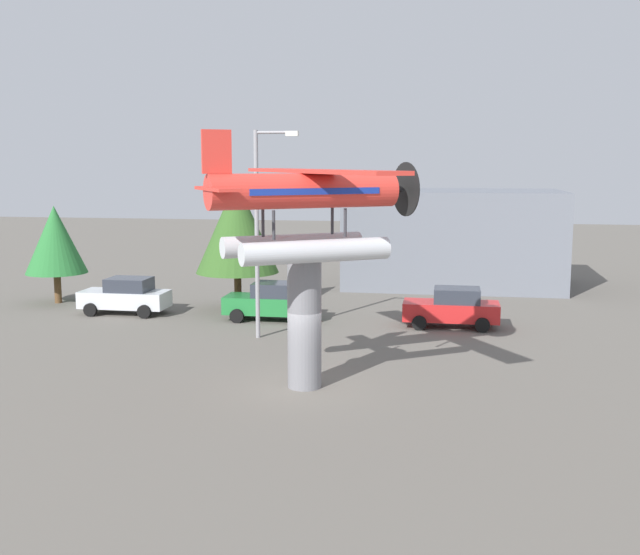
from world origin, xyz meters
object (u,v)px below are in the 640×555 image
object	(u,v)px
car_mid_green	(271,301)
streetlight_primary	(261,220)
storefront_building	(453,238)
tree_west	(55,240)
car_near_silver	(126,296)
display_pedestal	(304,324)
floatplane_monument	(308,206)
car_far_red	(452,308)
tree_east	(237,227)

from	to	relation	value
car_mid_green	streetlight_primary	xyz separation A→B (m)	(0.45, -3.59, 4.03)
storefront_building	tree_west	size ratio (longest dim) A/B	2.47
car_mid_green	car_near_silver	bearing A→B (deg)	-1.94
streetlight_primary	storefront_building	size ratio (longest dim) A/B	0.68
tree_west	display_pedestal	bearing A→B (deg)	-39.04
floatplane_monument	car_far_red	distance (m)	12.08
car_far_red	tree_west	distance (m)	20.52
floatplane_monument	tree_west	world-z (taller)	floatplane_monument
floatplane_monument	tree_east	size ratio (longest dim) A/B	1.46
car_far_red	floatplane_monument	bearing A→B (deg)	64.96
storefront_building	tree_east	distance (m)	14.35
car_near_silver	streetlight_primary	world-z (taller)	streetlight_primary
floatplane_monument	streetlight_primary	world-z (taller)	streetlight_primary
car_mid_green	streetlight_primary	size ratio (longest dim) A/B	0.49
car_far_red	tree_west	world-z (taller)	tree_west
floatplane_monument	car_near_silver	xyz separation A→B (m)	(-10.88, 10.35, -5.00)
display_pedestal	car_mid_green	bearing A→B (deg)	109.00
streetlight_primary	tree_east	world-z (taller)	streetlight_primary
floatplane_monument	display_pedestal	bearing A→B (deg)	-180.00
car_far_red	tree_east	xyz separation A→B (m)	(-10.47, 2.28, 3.25)
car_far_red	tree_west	bearing A→B (deg)	-7.08
display_pedestal	car_mid_green	distance (m)	10.83
tree_west	tree_east	bearing A→B (deg)	-1.39
car_mid_green	tree_west	distance (m)	12.43
car_mid_green	tree_east	world-z (taller)	tree_east
car_mid_green	car_far_red	size ratio (longest dim) A/B	1.00
car_far_red	tree_east	world-z (taller)	tree_east
car_far_red	display_pedestal	bearing A→B (deg)	64.60
display_pedestal	streetlight_primary	bearing A→B (deg)	114.87
car_near_silver	car_mid_green	world-z (taller)	same
car_mid_green	floatplane_monument	bearing A→B (deg)	109.68
floatplane_monument	tree_east	world-z (taller)	floatplane_monument
car_mid_green	streetlight_primary	world-z (taller)	streetlight_primary
floatplane_monument	storefront_building	world-z (taller)	floatplane_monument
display_pedestal	floatplane_monument	xyz separation A→B (m)	(0.11, 0.07, 3.78)
tree_west	floatplane_monument	bearing A→B (deg)	-38.68
streetlight_primary	display_pedestal	bearing A→B (deg)	-65.13
car_far_red	car_near_silver	bearing A→B (deg)	-1.45
tree_west	tree_east	size ratio (longest dim) A/B	0.79
car_mid_green	storefront_building	size ratio (longest dim) A/B	0.34
car_mid_green	display_pedestal	bearing A→B (deg)	109.00
tree_east	storefront_building	bearing A→B (deg)	42.75
car_near_silver	car_mid_green	distance (m)	7.27
display_pedestal	car_near_silver	bearing A→B (deg)	135.94
car_mid_green	tree_west	size ratio (longest dim) A/B	0.83
floatplane_monument	tree_west	distance (m)	20.12
display_pedestal	floatplane_monument	size ratio (longest dim) A/B	0.45
display_pedestal	tree_east	size ratio (longest dim) A/B	0.66
car_mid_green	storefront_building	bearing A→B (deg)	-125.01
floatplane_monument	streetlight_primary	bearing A→B (deg)	83.05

